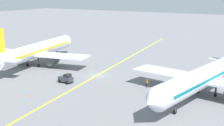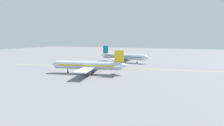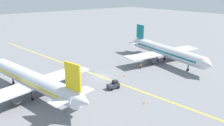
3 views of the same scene
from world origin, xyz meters
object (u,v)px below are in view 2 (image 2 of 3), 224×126
(airplane_at_gate, at_px, (89,65))
(traffic_cone_near_nose, at_px, (115,66))
(baggage_tug_dark, at_px, (118,67))
(airplane_adjacent_stand, at_px, (123,57))
(traffic_cone_mid_apron, at_px, (137,70))
(ground_crew_worker, at_px, (117,63))

(airplane_at_gate, bearing_deg, traffic_cone_near_nose, -9.07)
(airplane_at_gate, relative_size, baggage_tug_dark, 11.50)
(airplane_adjacent_stand, distance_m, traffic_cone_mid_apron, 30.54)
(baggage_tug_dark, relative_size, traffic_cone_mid_apron, 5.59)
(traffic_cone_near_nose, bearing_deg, traffic_cone_mid_apron, -116.52)
(airplane_adjacent_stand, bearing_deg, ground_crew_worker, 179.14)
(traffic_cone_near_nose, bearing_deg, airplane_at_gate, 170.93)
(traffic_cone_mid_apron, bearing_deg, ground_crew_worker, 46.01)
(baggage_tug_dark, bearing_deg, airplane_adjacent_stand, 12.20)
(airplane_at_gate, height_order, ground_crew_worker, airplane_at_gate)
(baggage_tug_dark, height_order, ground_crew_worker, baggage_tug_dark)
(airplane_at_gate, relative_size, traffic_cone_mid_apron, 64.27)
(traffic_cone_near_nose, height_order, traffic_cone_mid_apron, same)
(airplane_at_gate, bearing_deg, airplane_adjacent_stand, -3.23)
(airplane_at_gate, xyz_separation_m, traffic_cone_near_nose, (23.40, -3.74, -3.43))
(ground_crew_worker, xyz_separation_m, traffic_cone_near_nose, (-8.08, -1.51, -0.63))
(airplane_at_gate, bearing_deg, baggage_tug_dark, -26.54)
(traffic_cone_mid_apron, bearing_deg, airplane_adjacent_stand, 30.83)
(baggage_tug_dark, xyz_separation_m, ground_crew_worker, (15.33, 5.83, 0.01))
(airplane_at_gate, distance_m, traffic_cone_near_nose, 23.95)
(airplane_adjacent_stand, bearing_deg, traffic_cone_near_nose, -175.95)
(airplane_adjacent_stand, bearing_deg, airplane_at_gate, 176.77)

